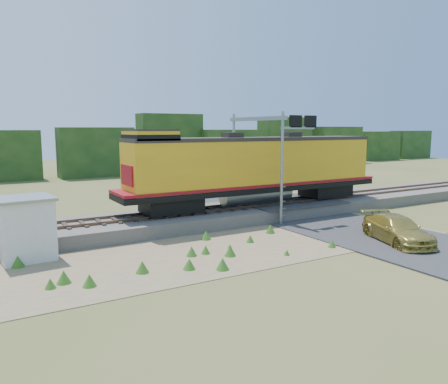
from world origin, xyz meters
TOP-DOWN VIEW (x-y plane):
  - ground at (0.00, 0.00)m, footprint 140.00×140.00m
  - ballast at (0.00, 6.00)m, footprint 70.00×5.00m
  - rails at (0.00, 6.00)m, footprint 70.00×1.54m
  - dirt_shoulder at (-2.00, 0.50)m, footprint 26.00×8.00m
  - road at (7.00, 0.74)m, footprint 7.00×66.00m
  - tree_line_north at (0.00, 38.00)m, footprint 130.00×3.00m
  - weed_clumps at (-3.50, 0.10)m, footprint 15.00×6.20m
  - locomotive at (4.01, 6.00)m, footprint 19.21×2.93m
  - shed at (-10.32, 3.34)m, footprint 2.64×2.64m
  - signal_gantry at (4.56, 5.34)m, footprint 2.77×6.20m
  - car at (6.75, -3.36)m, footprint 3.50×5.24m

SIDE VIEW (x-z plane):
  - ground at x=0.00m, z-range 0.00..0.00m
  - weed_clumps at x=-3.50m, z-range -0.28..0.28m
  - dirt_shoulder at x=-2.00m, z-range 0.00..0.03m
  - road at x=7.00m, z-range -0.34..0.52m
  - ballast at x=0.00m, z-range 0.00..0.80m
  - car at x=6.75m, z-range 0.00..1.41m
  - rails at x=0.00m, z-range 0.80..0.96m
  - shed at x=-10.32m, z-range 0.02..2.91m
  - tree_line_north at x=0.00m, z-range -0.18..6.32m
  - locomotive at x=4.01m, z-range 0.93..5.88m
  - signal_gantry at x=4.56m, z-range 1.75..8.73m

